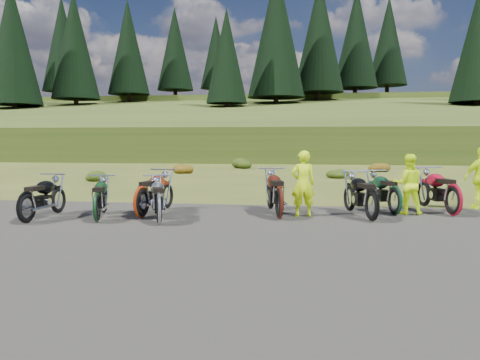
# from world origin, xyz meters

# --- Properties ---
(ground) EXTENTS (300.00, 300.00, 0.00)m
(ground) POSITION_xyz_m (0.00, 0.00, 0.00)
(ground) COLOR #3D4818
(ground) RESTS_ON ground
(gravel_pad) EXTENTS (20.00, 12.00, 0.04)m
(gravel_pad) POSITION_xyz_m (0.00, -2.00, 0.00)
(gravel_pad) COLOR black
(gravel_pad) RESTS_ON ground
(hill_slope) EXTENTS (300.00, 45.97, 9.37)m
(hill_slope) POSITION_xyz_m (0.00, 50.00, 0.00)
(hill_slope) COLOR #2E4216
(hill_slope) RESTS_ON ground
(hill_plateau) EXTENTS (300.00, 90.00, 9.17)m
(hill_plateau) POSITION_xyz_m (0.00, 110.00, 0.00)
(hill_plateau) COLOR #2E4216
(hill_plateau) RESTS_ON ground
(conifer_14) EXTENTS (5.28, 5.28, 14.00)m
(conifer_14) POSITION_xyz_m (-51.00, 70.00, 16.55)
(conifer_14) COLOR black
(conifer_14) RESTS_ON ground
(conifer_15) EXTENTS (7.92, 7.92, 20.00)m
(conifer_15) POSITION_xyz_m (-45.00, 76.00, 20.16)
(conifer_15) COLOR black
(conifer_15) RESTS_ON ground
(conifer_16) EXTENTS (7.48, 7.48, 19.00)m
(conifer_16) POSITION_xyz_m (-39.00, 51.00, 15.28)
(conifer_16) COLOR black
(conifer_16) RESTS_ON ground
(conifer_17) EXTENTS (7.04, 7.04, 18.00)m
(conifer_17) POSITION_xyz_m (-33.00, 57.00, 15.97)
(conifer_17) COLOR black
(conifer_17) RESTS_ON ground
(conifer_18) EXTENTS (6.60, 6.60, 17.00)m
(conifer_18) POSITION_xyz_m (-27.00, 63.00, 16.66)
(conifer_18) COLOR black
(conifer_18) RESTS_ON ground
(conifer_19) EXTENTS (6.16, 6.16, 16.00)m
(conifer_19) POSITION_xyz_m (-21.00, 69.00, 17.36)
(conifer_19) COLOR black
(conifer_19) RESTS_ON ground
(conifer_20) EXTENTS (5.72, 5.72, 15.00)m
(conifer_20) POSITION_xyz_m (-15.00, 75.00, 17.65)
(conifer_20) COLOR black
(conifer_20) RESTS_ON ground
(conifer_21) EXTENTS (5.28, 5.28, 14.00)m
(conifer_21) POSITION_xyz_m (-9.00, 50.00, 12.56)
(conifer_21) COLOR black
(conifer_21) RESTS_ON ground
(conifer_22) EXTENTS (7.92, 7.92, 20.00)m
(conifer_22) POSITION_xyz_m (-3.00, 56.00, 16.77)
(conifer_22) COLOR black
(conifer_22) RESTS_ON ground
(conifer_23) EXTENTS (7.48, 7.48, 19.00)m
(conifer_23) POSITION_xyz_m (3.00, 62.00, 17.47)
(conifer_23) COLOR black
(conifer_23) RESTS_ON ground
(conifer_24) EXTENTS (7.04, 7.04, 18.00)m
(conifer_24) POSITION_xyz_m (9.00, 68.00, 18.16)
(conifer_24) COLOR black
(conifer_24) RESTS_ON ground
(conifer_25) EXTENTS (6.60, 6.60, 17.00)m
(conifer_25) POSITION_xyz_m (15.00, 74.00, 18.66)
(conifer_25) COLOR black
(conifer_25) RESTS_ON ground
(conifer_26) EXTENTS (6.16, 6.16, 16.00)m
(conifer_26) POSITION_xyz_m (21.00, 49.00, 13.37)
(conifer_26) COLOR black
(conifer_26) RESTS_ON ground
(shrub_1) EXTENTS (1.03, 1.03, 0.61)m
(shrub_1) POSITION_xyz_m (-9.10, 11.30, 0.31)
(shrub_1) COLOR #24350D
(shrub_1) RESTS_ON ground
(shrub_2) EXTENTS (1.30, 1.30, 0.77)m
(shrub_2) POSITION_xyz_m (-6.20, 16.60, 0.38)
(shrub_2) COLOR #63370C
(shrub_2) RESTS_ON ground
(shrub_3) EXTENTS (1.56, 1.56, 0.92)m
(shrub_3) POSITION_xyz_m (-3.30, 21.90, 0.46)
(shrub_3) COLOR #24350D
(shrub_3) RESTS_ON ground
(shrub_4) EXTENTS (0.77, 0.77, 0.45)m
(shrub_4) POSITION_xyz_m (-0.40, 9.20, 0.23)
(shrub_4) COLOR #63370C
(shrub_4) RESTS_ON ground
(shrub_5) EXTENTS (1.03, 1.03, 0.61)m
(shrub_5) POSITION_xyz_m (2.50, 14.50, 0.31)
(shrub_5) COLOR #24350D
(shrub_5) RESTS_ON ground
(shrub_6) EXTENTS (1.30, 1.30, 0.77)m
(shrub_6) POSITION_xyz_m (5.40, 19.80, 0.38)
(shrub_6) COLOR #63370C
(shrub_6) RESTS_ON ground
(motorcycle_0) EXTENTS (0.73, 2.14, 1.12)m
(motorcycle_0) POSITION_xyz_m (-5.65, 0.22, 0.00)
(motorcycle_0) COLOR black
(motorcycle_0) RESTS_ON ground
(motorcycle_1) EXTENTS (1.06, 2.35, 1.19)m
(motorcycle_1) POSITION_xyz_m (-3.22, 1.28, 0.00)
(motorcycle_1) COLOR maroon
(motorcycle_1) RESTS_ON ground
(motorcycle_2) EXTENTS (1.24, 2.15, 1.07)m
(motorcycle_2) POSITION_xyz_m (-4.08, 0.58, 0.00)
(motorcycle_2) COLOR black
(motorcycle_2) RESTS_ON ground
(motorcycle_3) EXTENTS (1.37, 2.21, 1.10)m
(motorcycle_3) POSITION_xyz_m (-2.51, 0.46, 0.00)
(motorcycle_3) COLOR #AAABAF
(motorcycle_3) RESTS_ON ground
(motorcycle_4) EXTENTS (1.25, 2.45, 1.23)m
(motorcycle_4) POSITION_xyz_m (0.21, 1.58, 0.00)
(motorcycle_4) COLOR #41120A
(motorcycle_4) RESTS_ON ground
(motorcycle_5) EXTENTS (1.30, 2.35, 1.17)m
(motorcycle_5) POSITION_xyz_m (2.43, 1.57, 0.00)
(motorcycle_5) COLOR black
(motorcycle_5) RESTS_ON ground
(motorcycle_6) EXTENTS (1.29, 2.46, 1.23)m
(motorcycle_6) POSITION_xyz_m (4.62, 2.65, 0.00)
(motorcycle_6) COLOR #A10B23
(motorcycle_6) RESTS_ON ground
(motorcycle_7) EXTENTS (1.29, 2.28, 1.13)m
(motorcycle_7) POSITION_xyz_m (3.16, 2.62, 0.00)
(motorcycle_7) COLOR #0E331D
(motorcycle_7) RESTS_ON ground
(person_middle) EXTENTS (0.68, 0.52, 1.69)m
(person_middle) POSITION_xyz_m (0.78, 2.07, 0.84)
(person_middle) COLOR #BBE10B
(person_middle) RESTS_ON ground
(person_right_a) EXTENTS (0.79, 0.63, 1.59)m
(person_right_a) POSITION_xyz_m (3.53, 2.85, 0.79)
(person_right_a) COLOR #BBE10B
(person_right_a) RESTS_ON ground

